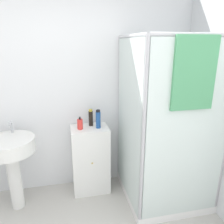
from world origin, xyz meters
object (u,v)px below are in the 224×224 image
Objects in this scene: sink at (11,155)px; shampoo_bottle_blue at (98,119)px; soap_dispenser at (80,124)px; shampoo_bottle_tall_black at (91,118)px.

shampoo_bottle_blue is at bearing 6.96° from sink.
sink is 1.03m from shampoo_bottle_blue.
soap_dispenser is at bearing 9.41° from sink.
soap_dispenser reaches higher than sink.
shampoo_bottle_blue is at bearing -51.80° from shampoo_bottle_tall_black.
sink is at bearing -173.04° from shampoo_bottle_blue.
sink is at bearing -166.49° from shampoo_bottle_tall_black.
shampoo_bottle_blue is (0.22, -0.01, 0.05)m from soap_dispenser.
shampoo_bottle_tall_black is 0.92× the size of shampoo_bottle_blue.
shampoo_bottle_tall_black is 0.12m from shampoo_bottle_blue.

